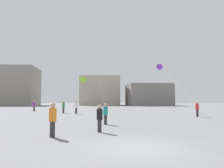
# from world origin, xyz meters

# --- Properties ---
(ground_plane) EXTENTS (300.00, 300.00, 0.00)m
(ground_plane) POSITION_xyz_m (0.00, 0.00, 0.00)
(ground_plane) COLOR slate
(person_in_purple) EXTENTS (0.41, 0.41, 1.86)m
(person_in_purple) POSITION_xyz_m (-13.04, 29.92, 1.02)
(person_in_purple) COLOR #2D2D33
(person_in_purple) RESTS_ON ground_plane
(person_in_green) EXTENTS (0.39, 0.39, 1.81)m
(person_in_green) POSITION_xyz_m (-6.87, 23.63, 0.99)
(person_in_green) COLOR #2D2D33
(person_in_green) RESTS_ON ground_plane
(person_in_teal) EXTENTS (0.36, 0.36, 1.66)m
(person_in_teal) POSITION_xyz_m (-1.04, 8.22, 0.91)
(person_in_teal) COLOR #2D2D33
(person_in_teal) RESTS_ON ground_plane
(person_in_orange) EXTENTS (0.39, 0.39, 1.78)m
(person_in_orange) POSITION_xyz_m (-3.94, 2.58, 0.98)
(person_in_orange) COLOR #2D2D33
(person_in_orange) RESTS_ON ground_plane
(person_in_white) EXTENTS (0.40, 0.40, 1.82)m
(person_in_white) POSITION_xyz_m (-4.79, 21.67, 1.00)
(person_in_white) COLOR #2D2D33
(person_in_white) RESTS_ON ground_plane
(person_in_red) EXTENTS (0.39, 0.39, 1.78)m
(person_in_red) POSITION_xyz_m (9.86, 15.66, 0.97)
(person_in_red) COLOR #2D2D33
(person_in_red) RESTS_ON ground_plane
(person_in_black) EXTENTS (0.36, 0.36, 1.64)m
(person_in_black) POSITION_xyz_m (-1.51, 4.17, 0.90)
(person_in_black) COLOR #2D2D33
(person_in_black) RESTS_ON ground_plane
(kite_violet_diamond) EXTENTS (1.89, 11.30, 6.78)m
(kite_violet_diamond) POSITION_xyz_m (8.60, 26.31, 7.52)
(kite_violet_diamond) COLOR purple
(kite_lime_delta) EXTENTS (9.23, 3.98, 5.14)m
(kite_lime_delta) POSITION_xyz_m (-4.79, 33.03, 5.91)
(kite_lime_delta) COLOR #8CD12D
(building_left_hall) EXTENTS (22.80, 14.78, 14.66)m
(building_left_hall) POSITION_xyz_m (-37.00, 75.20, 7.33)
(building_left_hall) COLOR gray
(building_left_hall) RESTS_ON ground_plane
(building_centre_hall) EXTENTS (16.36, 17.91, 11.41)m
(building_centre_hall) POSITION_xyz_m (-1.00, 79.95, 5.70)
(building_centre_hall) COLOR #B2A893
(building_centre_hall) RESTS_ON ground_plane
(building_right_hall) EXTENTS (16.27, 13.09, 8.06)m
(building_right_hall) POSITION_xyz_m (17.00, 71.16, 4.03)
(building_right_hall) COLOR gray
(building_right_hall) RESTS_ON ground_plane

